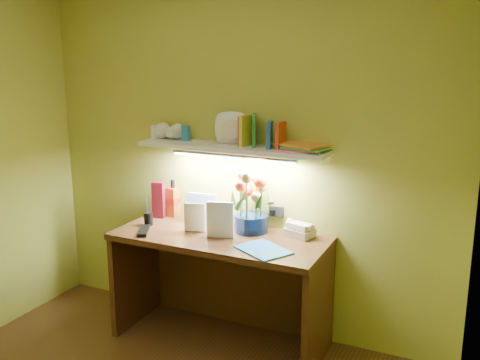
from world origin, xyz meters
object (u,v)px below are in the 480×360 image
flower_bouquet (251,202)px  desk_clock (304,231)px  telephone (300,229)px  whisky_bottle (173,198)px  desk (220,289)px

flower_bouquet → desk_clock: (0.36, 0.03, -0.16)m
telephone → desk_clock: bearing=6.0°
flower_bouquet → desk_clock: size_ratio=4.89×
whisky_bottle → telephone: bearing=-1.9°
telephone → whisky_bottle: whisky_bottle is taller
desk → desk_clock: 0.69m
flower_bouquet → desk_clock: 0.39m
desk_clock → whisky_bottle: size_ratio=0.30×
telephone → desk_clock: (0.03, -0.01, -0.01)m
flower_bouquet → whisky_bottle: (-0.65, 0.07, -0.06)m
flower_bouquet → desk_clock: bearing=5.1°
whisky_bottle → desk: bearing=-25.2°
desk_clock → desk: bearing=-134.5°
whisky_bottle → flower_bouquet: bearing=-6.2°
desk → flower_bouquet: 0.62m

